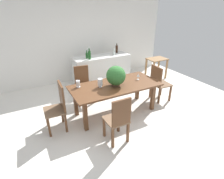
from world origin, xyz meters
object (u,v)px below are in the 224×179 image
wine_glass (138,75)px  side_table (157,63)px  crystal_vase_center_near (100,82)px  crystal_vase_left (78,83)px  chair_near_left (118,119)px  wine_bottle_amber (88,53)px  kitchen_counter (102,70)px  wine_bottle_clear (114,52)px  wine_bottle_green (87,55)px  dining_table (115,88)px  wine_bottle_dark (117,49)px  wine_bottle_tall (90,55)px  chair_head_end (59,105)px  chair_foot_end (158,82)px  flower_centerpiece (116,76)px  chair_far_left (83,82)px

wine_glass → side_table: 2.15m
crystal_vase_center_near → crystal_vase_left: bearing=152.8°
chair_near_left → wine_bottle_amber: wine_bottle_amber is taller
kitchen_counter → wine_bottle_clear: size_ratio=7.20×
wine_bottle_amber → wine_bottle_green: bearing=-124.7°
kitchen_counter → side_table: 1.96m
dining_table → crystal_vase_left: bearing=160.6°
wine_bottle_dark → wine_bottle_tall: wine_bottle_tall is taller
side_table → wine_bottle_dark: bearing=154.9°
wine_bottle_tall → dining_table: bearing=-90.1°
crystal_vase_left → wine_bottle_amber: wine_bottle_amber is taller
chair_head_end → kitchen_counter: bearing=136.7°
wine_glass → wine_bottle_tall: bearing=112.8°
chair_near_left → wine_bottle_amber: (0.55, 2.85, 0.52)m
chair_foot_end → wine_bottle_green: (-1.37, 1.69, 0.49)m
flower_centerpiece → crystal_vase_left: flower_centerpiece is taller
kitchen_counter → wine_bottle_dark: size_ratio=5.98×
side_table → kitchen_counter: bearing=166.8°
crystal_vase_left → chair_near_left: bearing=-75.1°
wine_bottle_dark → wine_bottle_green: (-1.14, -0.19, -0.03)m
dining_table → kitchen_counter: bearing=75.0°
crystal_vase_left → wine_bottle_amber: (0.88, 1.60, 0.24)m
chair_far_left → wine_bottle_dark: 1.89m
chair_head_end → kitchen_counter: chair_head_end is taller
dining_table → wine_bottle_dark: 2.23m
crystal_vase_left → wine_bottle_dark: wine_bottle_dark is taller
chair_far_left → kitchen_counter: 1.21m
chair_near_left → side_table: (2.84, 2.26, -0.00)m
chair_head_end → wine_bottle_green: (1.29, 1.70, 0.46)m
crystal_vase_left → chair_far_left: bearing=63.8°
wine_glass → wine_bottle_green: size_ratio=0.63×
wine_bottle_clear → flower_centerpiece: bearing=-117.2°
kitchen_counter → wine_bottle_clear: 0.69m
chair_head_end → wine_bottle_green: bearing=145.4°
chair_foot_end → side_table: size_ratio=1.37×
chair_near_left → chair_foot_end: 2.04m
dining_table → chair_near_left: chair_near_left is taller
chair_far_left → side_table: chair_far_left is taller
wine_bottle_tall → chair_foot_end: bearing=-50.0°
wine_glass → wine_bottle_amber: 1.95m
flower_centerpiece → side_table: size_ratio=0.66×
chair_foot_end → kitchen_counter: 1.94m
chair_near_left → wine_bottle_dark: 3.30m
chair_far_left → chair_foot_end: size_ratio=0.97×
chair_far_left → flower_centerpiece: size_ratio=2.02×
dining_table → side_table: (2.37, 1.30, -0.10)m
chair_foot_end → crystal_vase_center_near: 1.71m
kitchen_counter → side_table: kitchen_counter is taller
chair_far_left → flower_centerpiece: flower_centerpiece is taller
chair_far_left → side_table: bearing=11.5°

